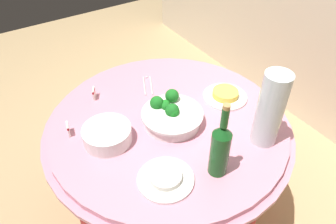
{
  "coord_description": "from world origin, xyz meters",
  "views": [
    {
      "loc": [
        0.94,
        -0.61,
        1.75
      ],
      "look_at": [
        0.0,
        0.0,
        0.79
      ],
      "focal_mm": 34.59,
      "sensor_mm": 36.0,
      "label": 1
    }
  ],
  "objects_px": {
    "food_plate_rice": "(166,178)",
    "label_placard_front": "(94,93)",
    "wine_bottle": "(221,148)",
    "plate_stack": "(107,135)",
    "food_plate_fried_egg": "(225,95)",
    "label_placard_mid": "(68,128)",
    "broccoli_bowl": "(171,115)",
    "serving_tongs": "(148,85)",
    "decorative_fruit_vase": "(269,113)"
  },
  "relations": [
    {
      "from": "food_plate_rice",
      "to": "label_placard_front",
      "type": "relative_size",
      "value": 4.0
    },
    {
      "from": "wine_bottle",
      "to": "plate_stack",
      "type": "bearing_deg",
      "value": -142.92
    },
    {
      "from": "label_placard_front",
      "to": "plate_stack",
      "type": "bearing_deg",
      "value": -12.95
    },
    {
      "from": "wine_bottle",
      "to": "food_plate_fried_egg",
      "type": "distance_m",
      "value": 0.49
    },
    {
      "from": "wine_bottle",
      "to": "label_placard_front",
      "type": "relative_size",
      "value": 6.11
    },
    {
      "from": "food_plate_fried_egg",
      "to": "label_placard_mid",
      "type": "bearing_deg",
      "value": -103.42
    },
    {
      "from": "broccoli_bowl",
      "to": "label_placard_front",
      "type": "distance_m",
      "value": 0.43
    },
    {
      "from": "food_plate_rice",
      "to": "label_placard_mid",
      "type": "height_order",
      "value": "label_placard_mid"
    },
    {
      "from": "plate_stack",
      "to": "broccoli_bowl",
      "type": "bearing_deg",
      "value": 80.74
    },
    {
      "from": "broccoli_bowl",
      "to": "label_placard_mid",
      "type": "distance_m",
      "value": 0.46
    },
    {
      "from": "serving_tongs",
      "to": "broccoli_bowl",
      "type": "bearing_deg",
      "value": -9.79
    },
    {
      "from": "plate_stack",
      "to": "serving_tongs",
      "type": "relative_size",
      "value": 1.29
    },
    {
      "from": "broccoli_bowl",
      "to": "wine_bottle",
      "type": "distance_m",
      "value": 0.35
    },
    {
      "from": "food_plate_fried_egg",
      "to": "decorative_fruit_vase",
      "type": "bearing_deg",
      "value": -9.96
    },
    {
      "from": "serving_tongs",
      "to": "label_placard_mid",
      "type": "height_order",
      "value": "label_placard_mid"
    },
    {
      "from": "plate_stack",
      "to": "wine_bottle",
      "type": "distance_m",
      "value": 0.49
    },
    {
      "from": "food_plate_fried_egg",
      "to": "label_placard_front",
      "type": "relative_size",
      "value": 4.0
    },
    {
      "from": "plate_stack",
      "to": "decorative_fruit_vase",
      "type": "distance_m",
      "value": 0.68
    },
    {
      "from": "broccoli_bowl",
      "to": "decorative_fruit_vase",
      "type": "height_order",
      "value": "decorative_fruit_vase"
    },
    {
      "from": "plate_stack",
      "to": "food_plate_fried_egg",
      "type": "bearing_deg",
      "value": 85.79
    },
    {
      "from": "plate_stack",
      "to": "decorative_fruit_vase",
      "type": "bearing_deg",
      "value": 57.61
    },
    {
      "from": "label_placard_front",
      "to": "label_placard_mid",
      "type": "height_order",
      "value": "same"
    },
    {
      "from": "serving_tongs",
      "to": "food_plate_fried_egg",
      "type": "height_order",
      "value": "food_plate_fried_egg"
    },
    {
      "from": "label_placard_mid",
      "to": "broccoli_bowl",
      "type": "bearing_deg",
      "value": 66.79
    },
    {
      "from": "label_placard_mid",
      "to": "food_plate_rice",
      "type": "bearing_deg",
      "value": 26.1
    },
    {
      "from": "food_plate_rice",
      "to": "broccoli_bowl",
      "type": "bearing_deg",
      "value": 142.93
    },
    {
      "from": "wine_bottle",
      "to": "label_placard_mid",
      "type": "distance_m",
      "value": 0.67
    },
    {
      "from": "broccoli_bowl",
      "to": "wine_bottle",
      "type": "height_order",
      "value": "wine_bottle"
    },
    {
      "from": "label_placard_front",
      "to": "label_placard_mid",
      "type": "distance_m",
      "value": 0.27
    },
    {
      "from": "label_placard_mid",
      "to": "food_plate_fried_egg",
      "type": "bearing_deg",
      "value": 76.58
    },
    {
      "from": "decorative_fruit_vase",
      "to": "label_placard_front",
      "type": "distance_m",
      "value": 0.84
    },
    {
      "from": "food_plate_rice",
      "to": "label_placard_mid",
      "type": "relative_size",
      "value": 4.0
    },
    {
      "from": "label_placard_front",
      "to": "wine_bottle",
      "type": "bearing_deg",
      "value": 17.5
    },
    {
      "from": "serving_tongs",
      "to": "label_placard_mid",
      "type": "distance_m",
      "value": 0.49
    },
    {
      "from": "broccoli_bowl",
      "to": "serving_tongs",
      "type": "bearing_deg",
      "value": 170.21
    },
    {
      "from": "wine_bottle",
      "to": "decorative_fruit_vase",
      "type": "height_order",
      "value": "decorative_fruit_vase"
    },
    {
      "from": "plate_stack",
      "to": "label_placard_front",
      "type": "distance_m",
      "value": 0.32
    },
    {
      "from": "broccoli_bowl",
      "to": "food_plate_fried_egg",
      "type": "bearing_deg",
      "value": 90.43
    },
    {
      "from": "broccoli_bowl",
      "to": "decorative_fruit_vase",
      "type": "xyz_separation_m",
      "value": [
        0.31,
        0.27,
        0.11
      ]
    },
    {
      "from": "plate_stack",
      "to": "food_plate_rice",
      "type": "distance_m",
      "value": 0.33
    },
    {
      "from": "decorative_fruit_vase",
      "to": "food_plate_fried_egg",
      "type": "relative_size",
      "value": 1.55
    },
    {
      "from": "plate_stack",
      "to": "label_placard_mid",
      "type": "xyz_separation_m",
      "value": [
        -0.13,
        -0.13,
        -0.0
      ]
    },
    {
      "from": "decorative_fruit_vase",
      "to": "food_plate_rice",
      "type": "relative_size",
      "value": 1.55
    },
    {
      "from": "broccoli_bowl",
      "to": "food_plate_rice",
      "type": "bearing_deg",
      "value": -37.07
    },
    {
      "from": "wine_bottle",
      "to": "label_placard_front",
      "type": "height_order",
      "value": "wine_bottle"
    },
    {
      "from": "serving_tongs",
      "to": "label_placard_front",
      "type": "distance_m",
      "value": 0.28
    },
    {
      "from": "food_plate_fried_egg",
      "to": "label_placard_front",
      "type": "xyz_separation_m",
      "value": [
        -0.36,
        -0.55,
        0.01
      ]
    },
    {
      "from": "serving_tongs",
      "to": "label_placard_front",
      "type": "bearing_deg",
      "value": -101.1
    },
    {
      "from": "broccoli_bowl",
      "to": "label_placard_mid",
      "type": "bearing_deg",
      "value": -113.21
    },
    {
      "from": "food_plate_rice",
      "to": "label_placard_mid",
      "type": "xyz_separation_m",
      "value": [
        -0.45,
        -0.22,
        0.02
      ]
    }
  ]
}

